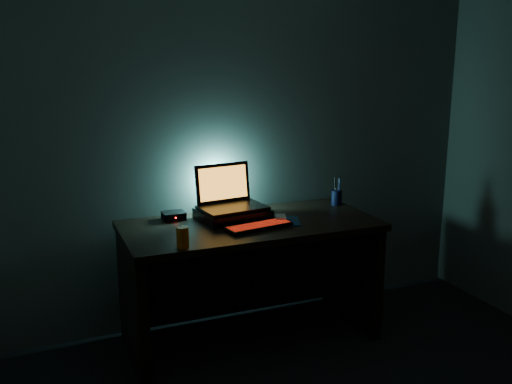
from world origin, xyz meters
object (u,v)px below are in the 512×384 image
keyboard (259,226)px  juice_glass (183,237)px  mouse (281,218)px  router (174,216)px  laptop (229,198)px  pen_cup (337,198)px

keyboard → juice_glass: juice_glass is taller
keyboard → mouse: 0.19m
mouse → router: router is taller
laptop → router: (-0.33, 0.08, -0.10)m
keyboard → mouse: size_ratio=4.08×
router → pen_cup: bearing=-3.9°
juice_glass → laptop: bearing=47.7°
mouse → keyboard: bearing=-134.2°
mouse → router: size_ratio=0.75×
pen_cup → juice_glass: size_ratio=0.91×
pen_cup → juice_glass: 1.25m
keyboard → juice_glass: (-0.49, -0.16, 0.04)m
pen_cup → router: (-1.08, 0.07, -0.03)m
router → juice_glass: bearing=-99.2°
pen_cup → keyboard: bearing=-156.4°
keyboard → laptop: bearing=94.8°
keyboard → mouse: (0.17, 0.08, 0.01)m
mouse → pen_cup: (0.50, 0.21, 0.03)m
juice_glass → router: juice_glass is taller
mouse → pen_cup: size_ratio=1.01×
laptop → juice_glass: size_ratio=3.79×
mouse → router: 0.64m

